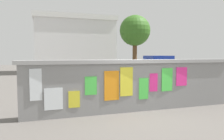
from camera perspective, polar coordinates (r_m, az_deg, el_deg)
The scene contains 9 objects.
ground at distance 14.85m, azimuth -6.33°, elevation -3.24°, with size 60.00×60.00×0.00m, color #605B56.
poster_wall at distance 7.13m, azimuth 6.47°, elevation -3.97°, with size 7.51×0.42×1.73m.
auto_rickshaw_truck at distance 11.74m, azimuth 7.96°, elevation -0.78°, with size 3.70×1.77×1.85m.
motorcycle at distance 9.62m, azimuth -13.79°, elevation -4.55°, with size 1.90×0.56×0.87m.
bicycle_near at distance 7.97m, azimuth -0.05°, elevation -6.93°, with size 1.71×0.44×0.95m.
bicycle_far at distance 12.15m, azimuth -8.25°, elevation -3.16°, with size 1.66×0.59×0.95m.
person_walking at distance 9.36m, azimuth 17.24°, elevation -1.62°, with size 0.45×0.45×1.62m.
tree_roadside at distance 18.42m, azimuth 6.23°, elevation 10.41°, with size 2.63×2.63×5.30m.
building_background at distance 24.15m, azimuth -10.28°, elevation 6.70°, with size 8.46×6.03×5.99m.
Camera 1 is at (-2.91, -6.44, 1.89)m, focal length 33.71 mm.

